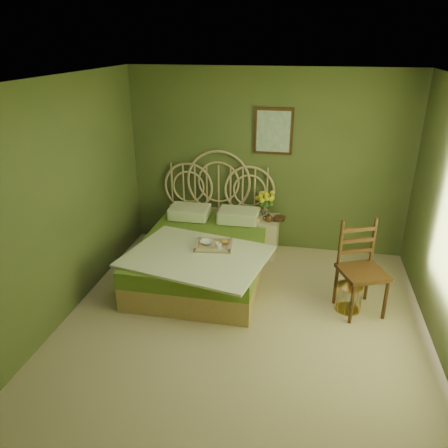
% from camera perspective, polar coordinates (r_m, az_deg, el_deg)
% --- Properties ---
extents(floor, '(4.50, 4.50, 0.00)m').
position_cam_1_polar(floor, '(4.86, 2.19, -14.09)').
color(floor, tan).
rests_on(floor, ground).
extents(ceiling, '(4.50, 4.50, 0.00)m').
position_cam_1_polar(ceiling, '(3.88, 2.80, 18.10)').
color(ceiling, silver).
rests_on(ceiling, wall_back).
extents(wall_back, '(4.00, 0.00, 4.00)m').
position_cam_1_polar(wall_back, '(6.32, 5.66, 8.02)').
color(wall_back, '#576032').
rests_on(wall_back, floor).
extents(wall_left, '(0.00, 4.50, 4.50)m').
position_cam_1_polar(wall_left, '(4.89, -21.36, 1.92)').
color(wall_left, '#576032').
rests_on(wall_left, floor).
extents(wall_art, '(0.54, 0.04, 0.64)m').
position_cam_1_polar(wall_art, '(6.18, 6.47, 11.93)').
color(wall_art, '#32180D').
rests_on(wall_art, wall_back).
extents(bed, '(1.84, 2.32, 1.44)m').
position_cam_1_polar(bed, '(5.82, -2.69, -3.70)').
color(bed, tan).
rests_on(bed, floor).
extents(nightstand, '(0.50, 0.50, 0.98)m').
position_cam_1_polar(nightstand, '(6.38, 4.86, -0.85)').
color(nightstand, beige).
rests_on(nightstand, floor).
extents(chair, '(0.62, 0.62, 1.07)m').
position_cam_1_polar(chair, '(5.22, 17.68, -4.74)').
color(chair, '#32180D').
rests_on(chair, floor).
extents(birdcage, '(0.29, 0.29, 0.43)m').
position_cam_1_polar(birdcage, '(5.31, 16.02, -8.76)').
color(birdcage, '#B6863A').
rests_on(birdcage, floor).
extents(book_lower, '(0.18, 0.23, 0.02)m').
position_cam_1_polar(book_lower, '(6.29, 6.51, 0.78)').
color(book_lower, '#381E0F').
rests_on(book_lower, nightstand).
extents(book_upper, '(0.21, 0.25, 0.02)m').
position_cam_1_polar(book_upper, '(6.28, 6.52, 0.95)').
color(book_upper, '#472819').
rests_on(book_upper, nightstand).
extents(cereal_bowl, '(0.17, 0.17, 0.04)m').
position_cam_1_polar(cereal_bowl, '(5.49, -2.31, -2.40)').
color(cereal_bowl, white).
rests_on(cereal_bowl, bed).
extents(coffee_cup, '(0.10, 0.10, 0.08)m').
position_cam_1_polar(coffee_cup, '(5.35, -0.71, -2.87)').
color(coffee_cup, white).
rests_on(coffee_cup, bed).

